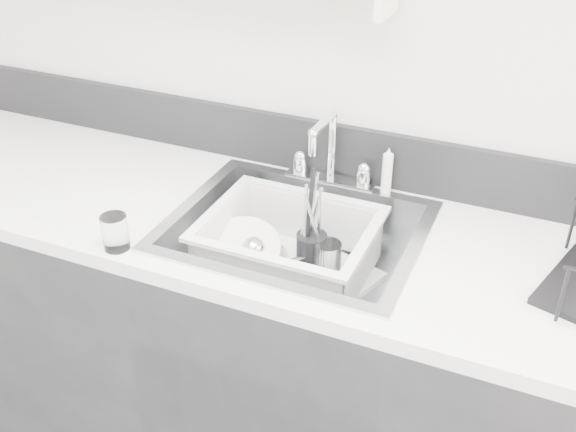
% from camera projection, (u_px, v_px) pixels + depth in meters
% --- Properties ---
extents(counter_run, '(3.20, 0.62, 0.92)m').
position_uv_depth(counter_run, '(295.00, 360.00, 1.95)').
color(counter_run, black).
rests_on(counter_run, ground).
extents(backsplash, '(3.20, 0.02, 0.16)m').
position_uv_depth(backsplash, '(337.00, 151.00, 1.90)').
color(backsplash, black).
rests_on(backsplash, counter_run).
extents(sink, '(0.64, 0.52, 0.20)m').
position_uv_depth(sink, '(296.00, 256.00, 1.76)').
color(sink, silver).
rests_on(sink, counter_run).
extents(faucet, '(0.26, 0.18, 0.23)m').
position_uv_depth(faucet, '(330.00, 165.00, 1.87)').
color(faucet, silver).
rests_on(faucet, counter_run).
extents(side_sprayer, '(0.03, 0.03, 0.14)m').
position_uv_depth(side_sprayer, '(387.00, 171.00, 1.82)').
color(side_sprayer, silver).
rests_on(side_sprayer, counter_run).
extents(wash_tub, '(0.53, 0.48, 0.17)m').
position_uv_depth(wash_tub, '(289.00, 249.00, 1.77)').
color(wash_tub, silver).
rests_on(wash_tub, sink).
extents(plate_stack, '(0.26, 0.25, 0.10)m').
position_uv_depth(plate_stack, '(245.00, 258.00, 1.81)').
color(plate_stack, white).
rests_on(plate_stack, wash_tub).
extents(utensil_cup, '(0.08, 0.08, 0.28)m').
position_uv_depth(utensil_cup, '(311.00, 248.00, 1.79)').
color(utensil_cup, black).
rests_on(utensil_cup, wash_tub).
extents(ladle, '(0.28, 0.20, 0.08)m').
position_uv_depth(ladle, '(269.00, 266.00, 1.76)').
color(ladle, silver).
rests_on(ladle, wash_tub).
extents(tumbler_in_tub, '(0.09, 0.09, 0.10)m').
position_uv_depth(tumbler_in_tub, '(328.00, 260.00, 1.76)').
color(tumbler_in_tub, white).
rests_on(tumbler_in_tub, wash_tub).
extents(tumbler_counter, '(0.08, 0.08, 0.09)m').
position_uv_depth(tumbler_counter, '(115.00, 232.00, 1.61)').
color(tumbler_counter, white).
rests_on(tumbler_counter, counter_run).
extents(bowl_small, '(0.13, 0.13, 0.03)m').
position_uv_depth(bowl_small, '(307.00, 292.00, 1.70)').
color(bowl_small, white).
rests_on(bowl_small, wash_tub).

